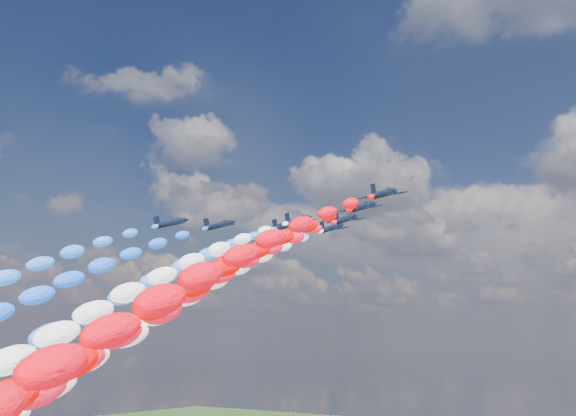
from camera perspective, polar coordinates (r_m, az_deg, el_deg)
The scene contains 15 objects.
jet_0 at distance 182.63m, azimuth -9.20°, elevation -1.18°, with size 9.49×12.72×2.80m, color black, non-canonical shape.
jet_1 at distance 184.32m, azimuth -5.43°, elevation -1.36°, with size 9.49×12.72×2.80m, color black, non-canonical shape.
trail_1 at distance 145.16m, azimuth -20.67°, elevation -8.27°, with size 5.86×107.62×53.43m, color blue, non-canonical shape.
jet_2 at distance 184.26m, azimuth -0.14°, elevation -1.41°, with size 9.49×12.72×2.80m, color black, non-canonical shape.
trail_2 at distance 140.88m, azimuth -14.00°, elevation -8.58°, with size 5.86×107.62×53.43m, color #2B72F2, non-canonical shape.
jet_3 at distance 176.07m, azimuth 0.79°, elevation -0.97°, with size 9.49×12.72×2.80m, color black, non-canonical shape.
trail_3 at distance 132.12m, azimuth -13.64°, elevation -8.48°, with size 5.86×107.62×53.43m, color white, non-canonical shape.
jet_4 at distance 187.75m, azimuth 3.46°, elevation -1.56°, with size 9.49×12.72×2.80m, color black, non-canonical shape.
trail_4 at distance 141.70m, azimuth -9.01°, elevation -8.78°, with size 5.86×107.62×53.43m, color white, non-canonical shape.
jet_5 at distance 174.73m, azimuth 4.58°, elevation -0.86°, with size 9.49×12.72×2.80m, color black, non-canonical shape.
trail_5 at distance 128.04m, azimuth -8.77°, elevation -8.59°, with size 5.86×107.62×53.43m, color red, non-canonical shape.
jet_6 at distance 159.73m, azimuth 5.80°, elevation 0.09°, with size 9.49×12.72×2.80m, color black, non-canonical shape.
trail_6 at distance 112.39m, azimuth -8.85°, elevation -8.32°, with size 5.86×107.62×53.43m, color #FA0500, non-canonical shape.
jet_7 at distance 146.01m, azimuth 7.55°, elevation 1.15°, with size 9.49×12.72×2.80m, color black, non-canonical shape.
trail_7 at distance 97.65m, azimuth -8.36°, elevation -8.00°, with size 5.86×107.62×53.43m, color #F20513, non-canonical shape.
Camera 1 is at (99.68, -131.30, 58.47)m, focal length 45.29 mm.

